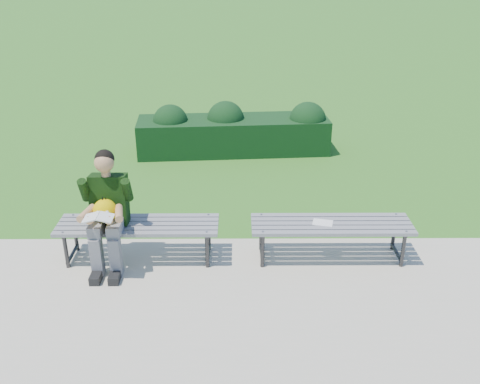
{
  "coord_description": "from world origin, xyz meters",
  "views": [
    {
      "loc": [
        0.13,
        -5.75,
        3.26
      ],
      "look_at": [
        0.16,
        -0.25,
        0.76
      ],
      "focal_mm": 40.0,
      "sensor_mm": 36.0,
      "label": 1
    }
  ],
  "objects_px": {
    "hedge": "(235,131)",
    "bench_right": "(331,227)",
    "seated_boy": "(107,208)",
    "paper_sheet": "(323,223)",
    "bench_left": "(138,228)"
  },
  "relations": [
    {
      "from": "paper_sheet",
      "to": "seated_boy",
      "type": "bearing_deg",
      "value": -177.57
    },
    {
      "from": "seated_boy",
      "to": "paper_sheet",
      "type": "xyz_separation_m",
      "value": [
        2.37,
        0.1,
        -0.24
      ]
    },
    {
      "from": "bench_left",
      "to": "bench_right",
      "type": "bearing_deg",
      "value": 0.1
    },
    {
      "from": "hedge",
      "to": "paper_sheet",
      "type": "height_order",
      "value": "hedge"
    },
    {
      "from": "hedge",
      "to": "bench_right",
      "type": "xyz_separation_m",
      "value": [
        1.1,
        -3.63,
        0.03
      ]
    },
    {
      "from": "hedge",
      "to": "bench_left",
      "type": "height_order",
      "value": "hedge"
    },
    {
      "from": "bench_left",
      "to": "paper_sheet",
      "type": "relative_size",
      "value": 7.12
    },
    {
      "from": "bench_right",
      "to": "paper_sheet",
      "type": "distance_m",
      "value": 0.12
    },
    {
      "from": "bench_right",
      "to": "seated_boy",
      "type": "bearing_deg",
      "value": -177.67
    },
    {
      "from": "bench_right",
      "to": "seated_boy",
      "type": "xyz_separation_m",
      "value": [
        -2.47,
        -0.1,
        0.3
      ]
    },
    {
      "from": "hedge",
      "to": "bench_right",
      "type": "distance_m",
      "value": 3.79
    },
    {
      "from": "bench_left",
      "to": "bench_right",
      "type": "distance_m",
      "value": 2.17
    },
    {
      "from": "seated_boy",
      "to": "paper_sheet",
      "type": "bearing_deg",
      "value": 2.43
    },
    {
      "from": "hedge",
      "to": "bench_right",
      "type": "height_order",
      "value": "hedge"
    },
    {
      "from": "hedge",
      "to": "seated_boy",
      "type": "height_order",
      "value": "seated_boy"
    }
  ]
}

